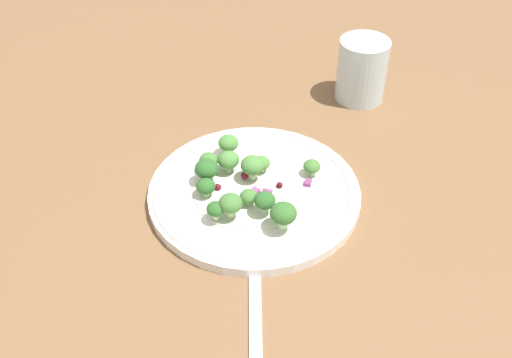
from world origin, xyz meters
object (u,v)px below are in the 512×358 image
at_px(broccoli_floret_2, 249,198).
at_px(plate, 256,191).
at_px(water_glass, 362,70).
at_px(broccoli_floret_0, 265,201).
at_px(broccoli_floret_1, 206,187).
at_px(fork, 255,306).

bearing_deg(broccoli_floret_2, plate, -112.47).
distance_m(plate, water_glass, 0.26).
distance_m(plate, broccoli_floret_0, 0.05).
distance_m(plate, broccoli_floret_1, 0.06).
xyz_separation_m(plate, broccoli_floret_0, (-0.00, 0.04, 0.02)).
bearing_deg(broccoli_floret_0, plate, -85.26).
height_order(plate, water_glass, water_glass).
bearing_deg(water_glass, broccoli_floret_2, 49.89).
height_order(plate, broccoli_floret_0, broccoli_floret_0).
bearing_deg(plate, broccoli_floret_1, 5.73).
xyz_separation_m(broccoli_floret_1, water_glass, (-0.23, -0.20, 0.02)).
height_order(broccoli_floret_0, fork, broccoli_floret_0).
height_order(broccoli_floret_1, water_glass, water_glass).
distance_m(broccoli_floret_1, broccoli_floret_2, 0.05).
height_order(broccoli_floret_0, broccoli_floret_1, broccoli_floret_0).
height_order(plate, fork, plate).
xyz_separation_m(broccoli_floret_0, water_glass, (-0.17, -0.24, 0.01)).
height_order(broccoli_floret_0, water_glass, water_glass).
distance_m(broccoli_floret_2, water_glass, 0.29).
height_order(broccoli_floret_1, fork, broccoli_floret_1).
bearing_deg(water_glass, plate, 47.83).
distance_m(plate, fork, 0.16).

